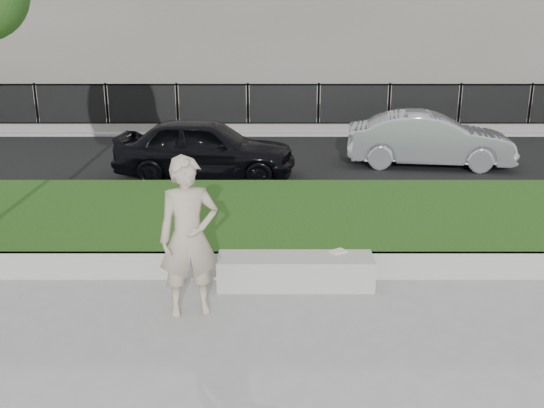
{
  "coord_description": "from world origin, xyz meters",
  "views": [
    {
      "loc": [
        0.16,
        -6.91,
        3.6
      ],
      "look_at": [
        0.16,
        1.2,
        1.07
      ],
      "focal_mm": 40.0,
      "sensor_mm": 36.0,
      "label": 1
    }
  ],
  "objects_px": {
    "car_dark": "(205,148)",
    "car_silver": "(429,139)",
    "stone_bench": "(295,271)",
    "man": "(189,237)",
    "book": "(338,251)"
  },
  "relations": [
    {
      "from": "car_dark",
      "to": "car_silver",
      "type": "height_order",
      "value": "car_dark"
    },
    {
      "from": "stone_bench",
      "to": "car_dark",
      "type": "bearing_deg",
      "value": 107.72
    },
    {
      "from": "stone_bench",
      "to": "car_silver",
      "type": "bearing_deg",
      "value": 62.99
    },
    {
      "from": "car_silver",
      "to": "man",
      "type": "bearing_deg",
      "value": 155.3
    },
    {
      "from": "man",
      "to": "car_dark",
      "type": "height_order",
      "value": "man"
    },
    {
      "from": "man",
      "to": "book",
      "type": "xyz_separation_m",
      "value": [
        1.94,
        0.93,
        -0.56
      ]
    },
    {
      "from": "car_dark",
      "to": "car_silver",
      "type": "distance_m",
      "value": 5.51
    },
    {
      "from": "stone_bench",
      "to": "car_dark",
      "type": "relative_size",
      "value": 0.53
    },
    {
      "from": "book",
      "to": "man",
      "type": "bearing_deg",
      "value": 173.24
    },
    {
      "from": "stone_bench",
      "to": "car_silver",
      "type": "xyz_separation_m",
      "value": [
        3.54,
        6.94,
        0.48
      ]
    },
    {
      "from": "car_dark",
      "to": "stone_bench",
      "type": "bearing_deg",
      "value": -156.67
    },
    {
      "from": "book",
      "to": "car_dark",
      "type": "distance_m",
      "value": 6.1
    },
    {
      "from": "stone_bench",
      "to": "book",
      "type": "bearing_deg",
      "value": 15.01
    },
    {
      "from": "stone_bench",
      "to": "man",
      "type": "bearing_deg",
      "value": -150.08
    },
    {
      "from": "stone_bench",
      "to": "book",
      "type": "xyz_separation_m",
      "value": [
        0.6,
        0.16,
        0.23
      ]
    }
  ]
}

